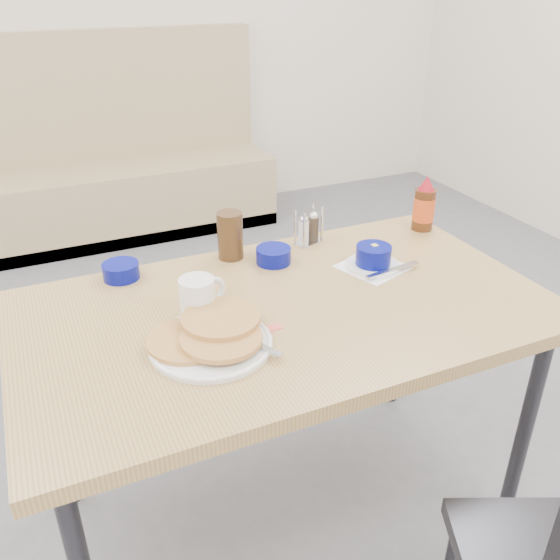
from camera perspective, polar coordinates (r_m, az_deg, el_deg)
name	(u,v)px	position (r m, az deg, el deg)	size (l,w,h in m)	color
booth_bench	(120,178)	(3.99, -15.15, 9.47)	(1.90, 0.56, 1.22)	tan
dining_table	(287,326)	(1.60, 0.63, -4.42)	(1.40, 0.80, 0.76)	tan
pancake_plate	(211,338)	(1.41, -6.70, -5.55)	(0.29, 0.29, 0.05)	white
coffee_mug	(199,296)	(1.52, -7.81, -1.57)	(0.13, 0.09, 0.10)	white
grits_setting	(373,259)	(1.77, 8.99, 2.05)	(0.23, 0.22, 0.07)	white
creamer_bowl	(121,271)	(1.76, -15.06, 0.85)	(0.10, 0.10, 0.05)	#050B72
butter_bowl	(273,255)	(1.79, -0.64, 2.38)	(0.11, 0.11, 0.05)	#050B72
amber_tumbler	(230,235)	(1.81, -4.82, 4.30)	(0.08, 0.08, 0.15)	#3D2713
condiment_caddy	(309,231)	(1.92, 2.76, 4.76)	(0.11, 0.09, 0.12)	silver
syrup_bottle	(424,206)	(2.06, 13.70, 6.89)	(0.07, 0.07, 0.19)	#47230F
sugar_wrapper	(274,328)	(1.48, -0.62, -4.60)	(0.04, 0.03, 0.00)	#EF554F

